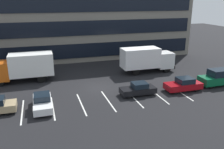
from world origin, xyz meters
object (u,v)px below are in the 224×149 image
Objects in this scene: box_truck_white at (146,59)px; sedan_white at (42,102)px; box_truck_orange at (23,66)px; sedan_maroon at (183,85)px; suv_forest at (218,78)px; sedan_black at (138,89)px.

box_truck_white reaches higher than sedan_white.
box_truck_orange reaches higher than sedan_maroon.
sedan_white is (-20.48, -0.53, -0.27)m from suv_forest.
box_truck_white is 8.01m from sedan_maroon.
sedan_maroon is at bearing -3.39° from sedan_black.
sedan_black is (12.03, -8.35, -1.35)m from box_truck_orange.
sedan_white is (-14.51, -8.05, -1.29)m from box_truck_white.
box_truck_white is 9.65m from suv_forest.
suv_forest is at bearing -51.56° from box_truck_white.
sedan_black is (-10.37, 0.01, -0.30)m from suv_forest.
sedan_black is at bearing 179.96° from suv_forest.
box_truck_orange is 19.56m from sedan_maroon.
box_truck_orange is at bearing 145.23° from sedan_black.
suv_forest is at bearing -20.46° from box_truck_orange.
box_truck_white is at bearing 97.67° from sedan_maroon.
box_truck_white reaches higher than sedan_black.
sedan_black is at bearing 3.04° from sedan_white.
sedan_maroon is at bearing 0.79° from sedan_white.
box_truck_orange reaches higher than suv_forest.
sedan_white is at bearing -176.96° from sedan_black.
sedan_white is (1.92, -8.89, -1.32)m from box_truck_orange.
box_truck_white is at bearing 59.61° from sedan_black.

